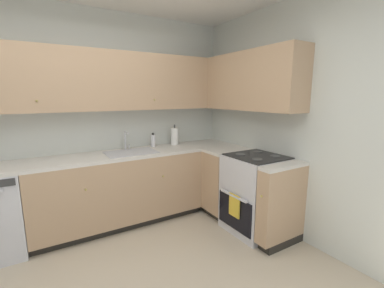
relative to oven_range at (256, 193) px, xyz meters
The scene contains 13 objects.
wall_back 2.39m from the oven_range, 143.41° to the left, with size 4.25×0.05×2.65m, color silver.
wall_right 1.03m from the oven_range, 57.83° to the right, with size 0.05×3.68×2.65m, color silver.
lower_cabinets_back 1.68m from the oven_range, 143.10° to the left, with size 2.05×0.62×0.88m.
countertop_back 1.73m from the oven_range, 143.22° to the left, with size 3.25×0.60×0.04m, color beige.
lower_cabinets_right 0.24m from the oven_range, 93.69° to the left, with size 0.62×1.19×0.88m.
countertop_right 0.50m from the oven_range, 94.34° to the left, with size 0.60×1.19×0.03m.
oven_range is the anchor object (origin of this frame).
upper_cabinets_back 2.31m from the oven_range, 142.73° to the left, with size 2.93×0.34×0.70m.
upper_cabinets_right 1.40m from the oven_range, 74.43° to the left, with size 0.32×1.74×0.70m.
sink 1.59m from the oven_range, 140.74° to the left, with size 0.61×0.40×0.10m.
faucet 1.78m from the oven_range, 135.10° to the left, with size 0.07×0.16×0.24m.
soap_bottle 1.53m from the oven_range, 124.29° to the left, with size 0.06×0.06×0.19m.
paper_towel_roll 1.38m from the oven_range, 112.40° to the left, with size 0.11×0.11×0.30m.
Camera 1 is at (-0.39, -1.64, 1.62)m, focal length 24.33 mm.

